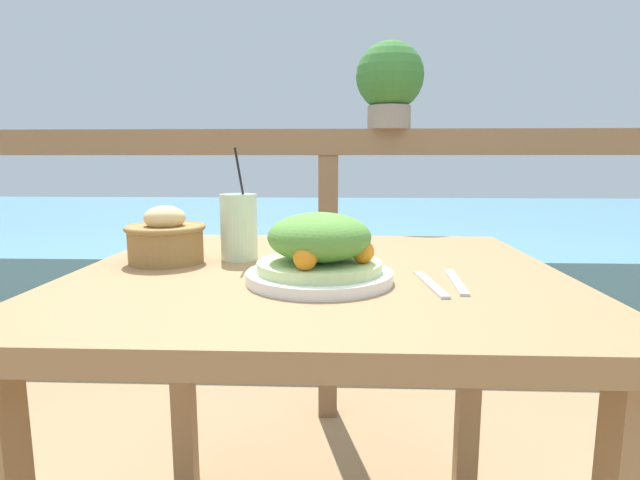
# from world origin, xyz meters

# --- Properties ---
(patio_table) EXTENTS (0.95, 0.88, 0.76)m
(patio_table) POSITION_xyz_m (0.00, 0.00, 0.65)
(patio_table) COLOR #997047
(patio_table) RESTS_ON ground_plane
(railing_fence) EXTENTS (2.80, 0.08, 1.08)m
(railing_fence) POSITION_xyz_m (0.00, 0.83, 0.81)
(railing_fence) COLOR brown
(railing_fence) RESTS_ON ground_plane
(sea_backdrop) EXTENTS (12.00, 4.00, 0.50)m
(sea_backdrop) POSITION_xyz_m (0.00, 3.33, 0.25)
(sea_backdrop) COLOR #568EA8
(sea_backdrop) RESTS_ON ground_plane
(salad_plate) EXTENTS (0.26, 0.26, 0.13)m
(salad_plate) POSITION_xyz_m (0.01, -0.11, 0.81)
(salad_plate) COLOR white
(salad_plate) RESTS_ON patio_table
(drink_glass) EXTENTS (0.08, 0.08, 0.24)m
(drink_glass) POSITION_xyz_m (-0.18, 0.09, 0.83)
(drink_glass) COLOR beige
(drink_glass) RESTS_ON patio_table
(bread_basket) EXTENTS (0.17, 0.17, 0.12)m
(bread_basket) POSITION_xyz_m (-0.33, 0.05, 0.81)
(bread_basket) COLOR olive
(bread_basket) RESTS_ON patio_table
(potted_plant) EXTENTS (0.24, 0.24, 0.30)m
(potted_plant) POSITION_xyz_m (0.21, 0.83, 1.25)
(potted_plant) COLOR gray
(potted_plant) RESTS_ON railing_fence
(fork) EXTENTS (0.03, 0.18, 0.00)m
(fork) POSITION_xyz_m (0.20, -0.13, 0.76)
(fork) COLOR silver
(fork) RESTS_ON patio_table
(knife) EXTENTS (0.03, 0.18, 0.00)m
(knife) POSITION_xyz_m (0.25, -0.11, 0.76)
(knife) COLOR silver
(knife) RESTS_ON patio_table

